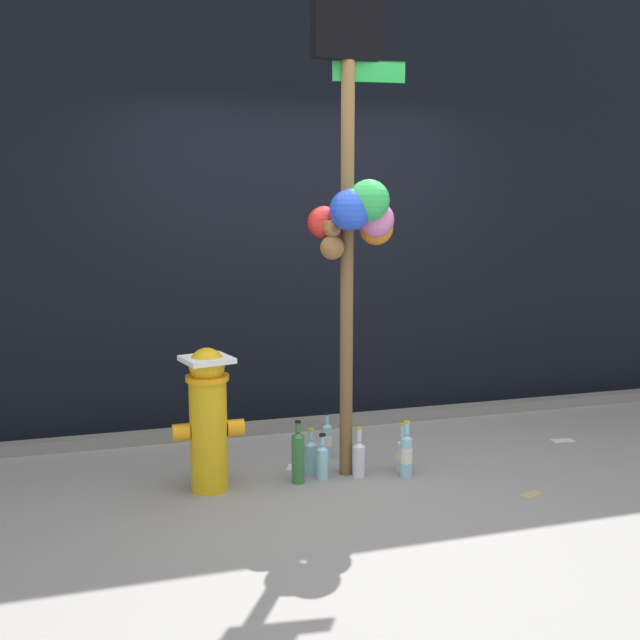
# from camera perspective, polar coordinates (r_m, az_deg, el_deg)

# --- Properties ---
(ground_plane) EXTENTS (14.00, 14.00, 0.00)m
(ground_plane) POSITION_cam_1_polar(r_m,az_deg,el_deg) (4.21, 3.64, -13.98)
(ground_plane) COLOR gray
(building_wall) EXTENTS (10.00, 0.20, 3.63)m
(building_wall) POSITION_cam_1_polar(r_m,az_deg,el_deg) (5.47, -2.09, 10.73)
(building_wall) COLOR black
(building_wall) RESTS_ON ground_plane
(curb_strip) EXTENTS (8.00, 0.12, 0.08)m
(curb_strip) POSITION_cam_1_polar(r_m,az_deg,el_deg) (5.34, -1.00, -8.50)
(curb_strip) COLOR slate
(curb_strip) RESTS_ON ground_plane
(memorial_post) EXTENTS (0.58, 0.40, 2.86)m
(memorial_post) POSITION_cam_1_polar(r_m,az_deg,el_deg) (4.15, 2.90, 10.09)
(memorial_post) COLOR brown
(memorial_post) RESTS_ON ground_plane
(fire_hydrant) EXTENTS (0.42, 0.32, 0.86)m
(fire_hydrant) POSITION_cam_1_polar(r_m,az_deg,el_deg) (4.16, -9.16, -7.79)
(fire_hydrant) COLOR gold
(fire_hydrant) RESTS_ON ground_plane
(bottle_0) EXTENTS (0.08, 0.08, 0.39)m
(bottle_0) POSITION_cam_1_polar(r_m,az_deg,el_deg) (4.30, -1.81, -11.09)
(bottle_0) COLOR #337038
(bottle_0) RESTS_ON ground_plane
(bottle_1) EXTENTS (0.08, 0.08, 0.29)m
(bottle_1) POSITION_cam_1_polar(r_m,az_deg,el_deg) (4.46, -0.75, -11.03)
(bottle_1) COLOR #93CCE0
(bottle_1) RESTS_ON ground_plane
(bottle_2) EXTENTS (0.08, 0.08, 0.31)m
(bottle_2) POSITION_cam_1_polar(r_m,az_deg,el_deg) (4.53, 6.76, -10.79)
(bottle_2) COLOR #B2DBEA
(bottle_2) RESTS_ON ground_plane
(bottle_3) EXTENTS (0.07, 0.07, 0.29)m
(bottle_3) POSITION_cam_1_polar(r_m,az_deg,el_deg) (4.37, 0.20, -11.42)
(bottle_3) COLOR #93CCE0
(bottle_3) RESTS_ON ground_plane
(bottle_4) EXTENTS (0.08, 0.08, 0.36)m
(bottle_4) POSITION_cam_1_polar(r_m,az_deg,el_deg) (4.42, 7.09, -10.85)
(bottle_4) COLOR #93CCE0
(bottle_4) RESTS_ON ground_plane
(bottle_5) EXTENTS (0.06, 0.06, 0.31)m
(bottle_5) POSITION_cam_1_polar(r_m,az_deg,el_deg) (4.71, 0.59, -9.81)
(bottle_5) COLOR #93CCE0
(bottle_5) RESTS_ON ground_plane
(bottle_6) EXTENTS (0.08, 0.08, 0.32)m
(bottle_6) POSITION_cam_1_polar(r_m,az_deg,el_deg) (4.41, 3.22, -11.19)
(bottle_6) COLOR silver
(bottle_6) RESTS_ON ground_plane
(litter_0) EXTENTS (0.16, 0.11, 0.01)m
(litter_0) POSITION_cam_1_polar(r_m,az_deg,el_deg) (4.36, 16.95, -13.51)
(litter_0) COLOR tan
(litter_0) RESTS_ON ground_plane
(litter_1) EXTENTS (0.17, 0.10, 0.01)m
(litter_1) POSITION_cam_1_polar(r_m,az_deg,el_deg) (5.38, 19.30, -9.30)
(litter_1) COLOR silver
(litter_1) RESTS_ON ground_plane
(litter_2) EXTENTS (0.10, 0.13, 0.01)m
(litter_2) POSITION_cam_1_polar(r_m,az_deg,el_deg) (4.59, -2.33, -11.97)
(litter_2) COLOR silver
(litter_2) RESTS_ON ground_plane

